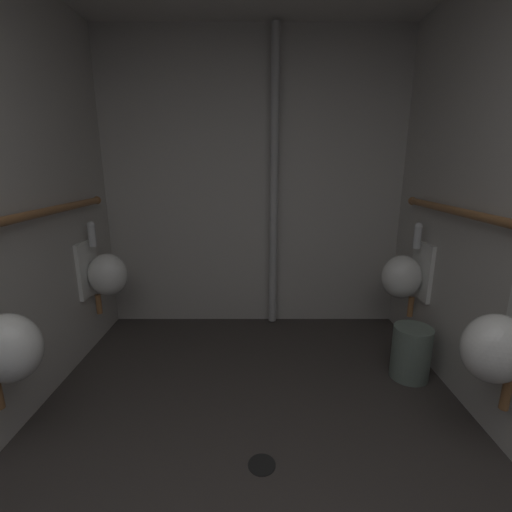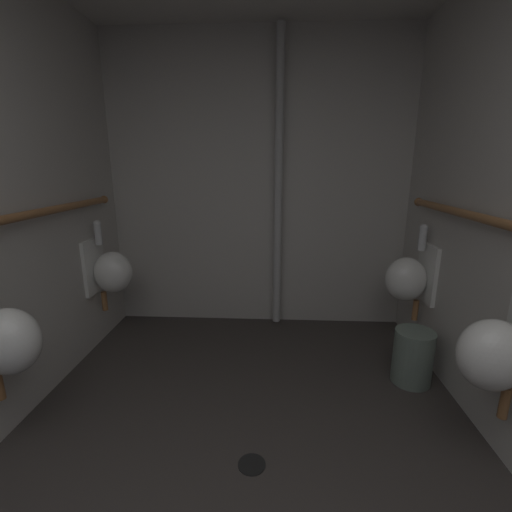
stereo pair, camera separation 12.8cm
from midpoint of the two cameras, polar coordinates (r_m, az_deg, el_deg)
floor at (r=2.16m, az=-2.78°, el=-29.58°), size 2.76×3.41×0.08m
wall_back at (r=3.23m, az=-1.74°, el=11.30°), size 2.76×0.06×2.56m
urinal_left_mid at (r=2.14m, az=-37.08°, el=-11.53°), size 0.32×0.30×0.76m
urinal_left_far at (r=3.07m, az=-24.40°, el=-2.57°), size 0.32×0.30×0.76m
urinal_right_mid at (r=2.04m, az=32.87°, el=-12.09°), size 0.32×0.30×0.76m
urinal_right_far at (r=2.96m, az=21.44°, el=-2.90°), size 0.32×0.30×0.76m
standpipe_back_wall at (r=3.12m, az=1.53°, el=11.19°), size 0.07×0.07×2.51m
floor_drain at (r=2.06m, az=-1.28°, el=-30.52°), size 0.14×0.14×0.01m
waste_bin at (r=2.76m, az=22.25°, el=-14.14°), size 0.26×0.26×0.38m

